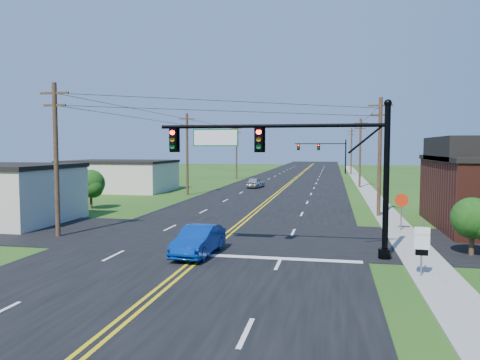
% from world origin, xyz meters
% --- Properties ---
extents(ground, '(260.00, 260.00, 0.00)m').
position_xyz_m(ground, '(0.00, 0.00, 0.00)').
color(ground, '#1C4614').
rests_on(ground, ground).
extents(road_main, '(16.00, 220.00, 0.04)m').
position_xyz_m(road_main, '(0.00, 50.00, 0.02)').
color(road_main, black).
rests_on(road_main, ground).
extents(road_cross, '(70.00, 10.00, 0.04)m').
position_xyz_m(road_cross, '(0.00, 12.00, 0.02)').
color(road_cross, black).
rests_on(road_cross, ground).
extents(sidewalk, '(2.00, 160.00, 0.08)m').
position_xyz_m(sidewalk, '(10.50, 40.00, 0.04)').
color(sidewalk, gray).
rests_on(sidewalk, ground).
extents(signal_mast_main, '(11.30, 0.60, 7.48)m').
position_xyz_m(signal_mast_main, '(4.34, 8.00, 4.75)').
color(signal_mast_main, black).
rests_on(signal_mast_main, ground).
extents(signal_mast_far, '(10.98, 0.60, 7.48)m').
position_xyz_m(signal_mast_far, '(4.44, 80.00, 4.55)').
color(signal_mast_far, black).
rests_on(signal_mast_far, ground).
extents(cream_bldg_far, '(12.20, 9.20, 3.70)m').
position_xyz_m(cream_bldg_far, '(-19.00, 38.00, 1.86)').
color(cream_bldg_far, silver).
rests_on(cream_bldg_far, ground).
extents(utility_pole_left_a, '(1.80, 0.28, 9.00)m').
position_xyz_m(utility_pole_left_a, '(-9.50, 10.00, 4.72)').
color(utility_pole_left_a, '#39221A').
rests_on(utility_pole_left_a, ground).
extents(utility_pole_left_b, '(1.80, 0.28, 9.00)m').
position_xyz_m(utility_pole_left_b, '(-9.50, 35.00, 4.72)').
color(utility_pole_left_b, '#39221A').
rests_on(utility_pole_left_b, ground).
extents(utility_pole_left_c, '(1.80, 0.28, 9.00)m').
position_xyz_m(utility_pole_left_c, '(-9.50, 62.00, 4.72)').
color(utility_pole_left_c, '#39221A').
rests_on(utility_pole_left_c, ground).
extents(utility_pole_right_a, '(1.80, 0.28, 9.00)m').
position_xyz_m(utility_pole_right_a, '(9.80, 22.00, 4.72)').
color(utility_pole_right_a, '#39221A').
rests_on(utility_pole_right_a, ground).
extents(utility_pole_right_b, '(1.80, 0.28, 9.00)m').
position_xyz_m(utility_pole_right_b, '(9.80, 48.00, 4.72)').
color(utility_pole_right_b, '#39221A').
rests_on(utility_pole_right_b, ground).
extents(utility_pole_right_c, '(1.80, 0.28, 9.00)m').
position_xyz_m(utility_pole_right_c, '(9.80, 78.00, 4.72)').
color(utility_pole_right_c, '#39221A').
rests_on(utility_pole_right_c, ground).
extents(tree_right_back, '(3.00, 3.00, 4.10)m').
position_xyz_m(tree_right_back, '(16.00, 26.00, 2.60)').
color(tree_right_back, '#39221A').
rests_on(tree_right_back, ground).
extents(shrub_corner, '(2.00, 2.00, 2.86)m').
position_xyz_m(shrub_corner, '(13.00, 9.50, 1.85)').
color(shrub_corner, '#39221A').
rests_on(shrub_corner, ground).
extents(tree_left, '(2.40, 2.40, 3.37)m').
position_xyz_m(tree_left, '(-14.00, 22.00, 2.16)').
color(tree_left, '#39221A').
rests_on(tree_left, ground).
extents(blue_car, '(1.77, 4.39, 1.42)m').
position_xyz_m(blue_car, '(-0.02, 7.00, 0.71)').
color(blue_car, '#062F93').
rests_on(blue_car, ground).
extents(distant_car, '(2.18, 4.15, 1.35)m').
position_xyz_m(distant_car, '(-3.47, 44.98, 0.67)').
color(distant_car, '#AAA9AE').
rests_on(distant_car, ground).
extents(route_sign, '(0.60, 0.12, 2.40)m').
position_xyz_m(route_sign, '(9.90, 5.00, 1.40)').
color(route_sign, slate).
rests_on(route_sign, ground).
extents(stop_sign, '(0.85, 0.17, 2.39)m').
position_xyz_m(stop_sign, '(10.59, 15.81, 1.72)').
color(stop_sign, slate).
rests_on(stop_sign, ground).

